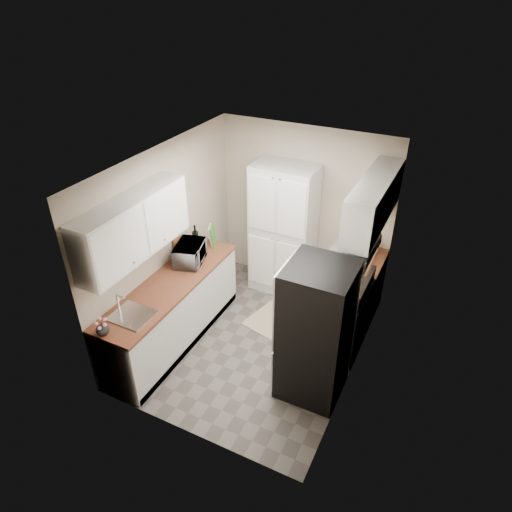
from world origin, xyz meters
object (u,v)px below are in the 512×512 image
(refrigerator, at_px, (316,332))
(wine_bottle, at_px, (196,238))
(electric_range, at_px, (338,317))
(pantry_cabinet, at_px, (283,230))
(microwave, at_px, (190,253))
(toaster_oven, at_px, (359,248))

(refrigerator, height_order, wine_bottle, refrigerator)
(electric_range, height_order, refrigerator, refrigerator)
(pantry_cabinet, xyz_separation_m, electric_range, (1.17, -0.93, -0.52))
(pantry_cabinet, height_order, electric_range, pantry_cabinet)
(electric_range, bearing_deg, refrigerator, -92.48)
(pantry_cabinet, relative_size, electric_range, 1.77)
(refrigerator, bearing_deg, pantry_cabinet, 123.46)
(refrigerator, relative_size, wine_bottle, 5.07)
(refrigerator, bearing_deg, microwave, 165.57)
(microwave, distance_m, toaster_oven, 2.27)
(electric_range, bearing_deg, microwave, -171.57)
(pantry_cabinet, bearing_deg, microwave, -123.89)
(pantry_cabinet, distance_m, toaster_oven, 1.14)
(pantry_cabinet, bearing_deg, electric_range, -38.22)
(toaster_oven, bearing_deg, pantry_cabinet, -159.19)
(electric_range, distance_m, microwave, 2.10)
(pantry_cabinet, distance_m, refrigerator, 2.07)
(pantry_cabinet, distance_m, microwave, 1.47)
(refrigerator, distance_m, wine_bottle, 2.25)
(microwave, bearing_deg, refrigerator, -120.47)
(refrigerator, distance_m, toaster_oven, 1.66)
(toaster_oven, bearing_deg, electric_range, -63.23)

